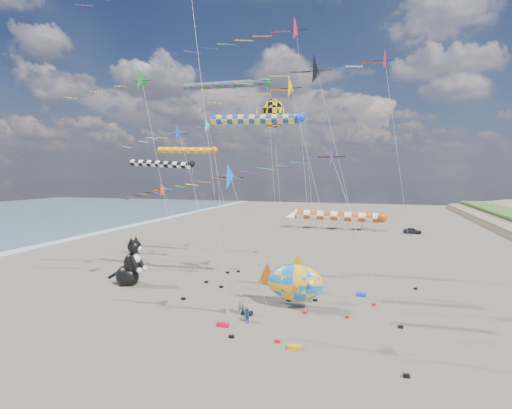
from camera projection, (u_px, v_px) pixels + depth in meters
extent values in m
plane|color=brown|center=(201.00, 361.00, 24.35)|extent=(260.00, 260.00, 0.00)
cylinder|color=#B2B2B2|center=(212.00, 156.00, 27.07)|extent=(2.68, 0.02, 25.13)
cube|color=black|center=(231.00, 337.00, 27.70)|extent=(0.36, 0.24, 0.20)
cone|color=blue|center=(246.00, 176.00, 26.66)|extent=(1.87, 2.00, 2.07)
cylinder|color=#B2B2B2|center=(262.00, 260.00, 26.79)|extent=(2.25, 0.02, 11.21)
cube|color=black|center=(277.00, 341.00, 26.92)|extent=(0.36, 0.24, 0.20)
cone|color=#1BD8CF|center=(224.00, 126.00, 45.08)|extent=(1.71, 1.83, 1.89)
cylinder|color=#B2B2B2|center=(231.00, 200.00, 45.51)|extent=(1.71, 0.02, 16.75)
cube|color=black|center=(238.00, 271.00, 45.93)|extent=(0.36, 0.24, 0.20)
cone|color=#0F7F2A|center=(143.00, 78.00, 35.45)|extent=(2.09, 2.23, 2.30)
cylinder|color=#B2B2B2|center=(163.00, 190.00, 35.73)|extent=(3.65, 0.02, 19.84)
cube|color=black|center=(183.00, 299.00, 36.00)|extent=(0.36, 0.24, 0.20)
cone|color=red|center=(297.00, 27.00, 41.37)|extent=(2.49, 2.67, 2.75)
cylinder|color=#B2B2B2|center=(308.00, 155.00, 42.07)|extent=(2.57, 0.02, 26.54)
cube|color=black|center=(318.00, 279.00, 42.77)|extent=(0.36, 0.24, 0.20)
cone|color=#FFB70B|center=(303.00, 84.00, 31.05)|extent=(1.88, 2.01, 2.08)
cylinder|color=#B2B2B2|center=(325.00, 202.00, 31.26)|extent=(3.75, 0.02, 18.34)
cube|color=black|center=(347.00, 317.00, 31.46)|extent=(0.36, 0.24, 0.20)
cone|color=#E34311|center=(167.00, 190.00, 46.39)|extent=(1.58, 1.69, 1.74)
cylinder|color=#B2B2B2|center=(182.00, 231.00, 46.24)|extent=(3.73, 0.02, 9.41)
cube|color=black|center=(197.00, 271.00, 46.08)|extent=(0.36, 0.24, 0.20)
cone|color=red|center=(394.00, 55.00, 38.11)|extent=(2.07, 2.21, 2.28)
cylinder|color=#B2B2B2|center=(405.00, 174.00, 38.65)|extent=(2.65, 0.02, 22.66)
cube|color=black|center=(415.00, 288.00, 39.18)|extent=(0.36, 0.24, 0.20)
cone|color=blue|center=(189.00, 134.00, 39.47)|extent=(1.78, 1.90, 1.96)
cylinder|color=#B2B2B2|center=(205.00, 211.00, 39.62)|extent=(3.30, 0.02, 15.27)
cube|color=black|center=(221.00, 287.00, 39.76)|extent=(0.36, 0.24, 0.20)
cone|color=black|center=(337.00, 67.00, 33.76)|extent=(2.73, 2.92, 3.01)
cylinder|color=#B2B2B2|center=(355.00, 187.00, 34.09)|extent=(3.50, 0.02, 20.39)
cube|color=black|center=(374.00, 305.00, 34.40)|extent=(0.36, 0.24, 0.20)
cone|color=#5D2390|center=(345.00, 155.00, 22.39)|extent=(1.64, 1.75, 1.81)
cylinder|color=#B2B2B2|center=(376.00, 266.00, 22.38)|extent=(3.61, 0.02, 12.44)
cube|color=black|center=(406.00, 376.00, 22.36)|extent=(0.36, 0.24, 0.20)
cylinder|color=blue|center=(255.00, 119.00, 35.90)|extent=(8.17, 0.87, 0.87)
sphere|color=blue|center=(300.00, 117.00, 34.75)|extent=(0.91, 0.91, 0.91)
cylinder|color=#B2B2B2|center=(308.00, 210.00, 35.18)|extent=(1.52, 0.02, 16.26)
cube|color=black|center=(315.00, 300.00, 35.62)|extent=(0.36, 0.24, 0.20)
cylinder|color=orange|center=(187.00, 150.00, 45.71)|extent=(6.86, 0.69, 0.69)
sphere|color=orange|center=(215.00, 150.00, 44.74)|extent=(0.72, 0.72, 0.72)
cylinder|color=#B2B2B2|center=(221.00, 212.00, 45.09)|extent=(1.52, 0.02, 14.01)
cube|color=black|center=(228.00, 272.00, 45.43)|extent=(0.36, 0.24, 0.20)
cylinder|color=#CF4B0E|center=(338.00, 216.00, 30.12)|extent=(6.44, 0.72, 0.72)
sphere|color=#CF4B0E|center=(382.00, 217.00, 29.21)|extent=(0.76, 0.76, 0.76)
cylinder|color=#B2B2B2|center=(391.00, 273.00, 29.33)|extent=(1.52, 0.02, 8.19)
cube|color=black|center=(401.00, 327.00, 29.43)|extent=(0.36, 0.24, 0.20)
cylinder|color=#177F35|center=(225.00, 85.00, 45.11)|extent=(9.96, 0.82, 0.82)
sphere|color=#177F35|center=(267.00, 82.00, 43.70)|extent=(0.86, 0.86, 0.86)
cylinder|color=#B2B2B2|center=(273.00, 180.00, 44.35)|extent=(1.52, 0.02, 21.37)
cube|color=black|center=(279.00, 273.00, 44.98)|extent=(0.36, 0.24, 0.20)
cylinder|color=black|center=(161.00, 164.00, 41.97)|extent=(7.12, 0.69, 0.69)
sphere|color=black|center=(192.00, 164.00, 40.96)|extent=(0.72, 0.72, 0.72)
cylinder|color=#B2B2B2|center=(199.00, 224.00, 41.24)|extent=(1.52, 0.02, 12.36)
cube|color=black|center=(206.00, 282.00, 41.52)|extent=(0.36, 0.24, 0.20)
ellipsoid|color=yellow|center=(273.00, 114.00, 36.76)|extent=(2.20, 0.40, 2.64)
cone|color=yellow|center=(257.00, 114.00, 37.18)|extent=(0.12, 1.80, 1.80)
cylinder|color=#B2B2B2|center=(280.00, 206.00, 36.19)|extent=(2.03, 2.03, 16.90)
cube|color=black|center=(288.00, 300.00, 35.62)|extent=(0.36, 0.24, 0.20)
ellipsoid|color=blue|center=(295.00, 282.00, 33.50)|extent=(5.09, 3.12, 3.17)
cone|color=orange|center=(264.00, 280.00, 34.28)|extent=(2.27, 0.76, 2.32)
cone|color=yellow|center=(298.00, 264.00, 33.31)|extent=(1.65, 0.56, 1.69)
cylinder|color=#B2B2B2|center=(307.00, 302.00, 32.81)|extent=(0.31, 1.04, 1.75)
cube|color=red|center=(305.00, 313.00, 32.43)|extent=(0.36, 0.24, 0.20)
imported|color=slate|center=(241.00, 304.00, 32.18)|extent=(0.76, 0.74, 1.76)
imported|color=#237D27|center=(247.00, 314.00, 30.85)|extent=(0.55, 0.46, 1.04)
imported|color=#29409A|center=(247.00, 315.00, 30.44)|extent=(0.71, 0.65, 1.17)
cube|color=black|center=(247.00, 313.00, 32.16)|extent=(0.90, 0.44, 0.30)
cube|color=red|center=(223.00, 325.00, 29.71)|extent=(0.90, 0.44, 0.30)
cube|color=#1633E3|center=(361.00, 295.00, 37.02)|extent=(0.90, 0.44, 0.30)
cube|color=orange|center=(295.00, 348.00, 25.82)|extent=(0.90, 0.44, 0.30)
cube|color=white|center=(294.00, 217.00, 83.21)|extent=(3.00, 3.00, 0.15)
pyramid|color=white|center=(294.00, 212.00, 83.12)|extent=(4.20, 4.20, 1.00)
cylinder|color=#999999|center=(287.00, 223.00, 82.42)|extent=(0.08, 0.08, 2.20)
cylinder|color=#999999|center=(299.00, 223.00, 81.69)|extent=(0.08, 0.08, 2.20)
cylinder|color=#999999|center=(289.00, 221.00, 84.91)|extent=(0.08, 0.08, 2.20)
cylinder|color=#999999|center=(301.00, 222.00, 84.17)|extent=(0.08, 0.08, 2.20)
cube|color=#ED3910|center=(318.00, 218.00, 81.79)|extent=(3.00, 3.00, 0.15)
pyramid|color=#ED3910|center=(318.00, 212.00, 81.71)|extent=(4.20, 4.20, 1.00)
cylinder|color=#999999|center=(311.00, 224.00, 81.01)|extent=(0.08, 0.08, 2.20)
cylinder|color=#999999|center=(324.00, 224.00, 80.27)|extent=(0.08, 0.08, 2.20)
cylinder|color=#999999|center=(313.00, 222.00, 83.49)|extent=(0.08, 0.08, 2.20)
cylinder|color=#999999|center=(325.00, 223.00, 82.76)|extent=(0.08, 0.08, 2.20)
cube|color=blue|center=(343.00, 218.00, 80.37)|extent=(3.00, 3.00, 0.15)
pyramid|color=blue|center=(343.00, 213.00, 80.29)|extent=(4.20, 4.20, 1.00)
cylinder|color=#999999|center=(336.00, 225.00, 79.59)|extent=(0.08, 0.08, 2.20)
cylinder|color=#999999|center=(349.00, 225.00, 78.86)|extent=(0.08, 0.08, 2.20)
cylinder|color=#999999|center=(337.00, 223.00, 82.08)|extent=(0.08, 0.08, 2.20)
cylinder|color=#999999|center=(350.00, 223.00, 81.34)|extent=(0.08, 0.08, 2.20)
cube|color=silver|center=(369.00, 219.00, 78.96)|extent=(3.00, 3.00, 0.15)
pyramid|color=silver|center=(369.00, 214.00, 78.87)|extent=(4.20, 4.20, 1.00)
cylinder|color=#999999|center=(361.00, 225.00, 78.18)|extent=(0.08, 0.08, 2.20)
cylinder|color=#999999|center=(375.00, 226.00, 77.44)|extent=(0.08, 0.08, 2.20)
cylinder|color=#999999|center=(362.00, 224.00, 80.66)|extent=(0.08, 0.08, 2.20)
cylinder|color=#999999|center=(375.00, 224.00, 79.92)|extent=(0.08, 0.08, 2.20)
imported|color=#26262D|center=(412.00, 231.00, 74.92)|extent=(3.38, 1.57, 1.12)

